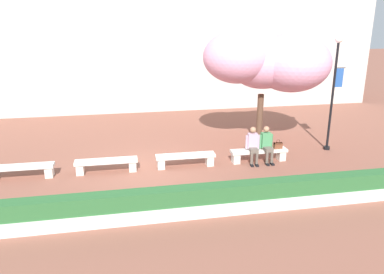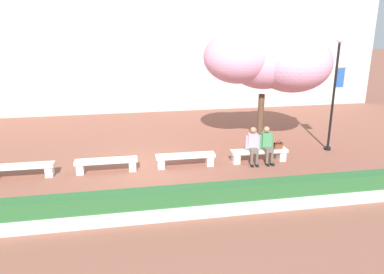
{
  "view_description": "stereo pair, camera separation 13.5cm",
  "coord_description": "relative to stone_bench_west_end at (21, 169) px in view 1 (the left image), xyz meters",
  "views": [
    {
      "loc": [
        -0.77,
        -11.94,
        4.85
      ],
      "look_at": [
        1.61,
        0.2,
        1.0
      ],
      "focal_mm": 35.0,
      "sensor_mm": 36.0,
      "label": 1
    },
    {
      "loc": [
        -0.64,
        -11.97,
        4.85
      ],
      "look_at": [
        1.61,
        0.2,
        1.0
      ],
      "focal_mm": 35.0,
      "sensor_mm": 36.0,
      "label": 2
    }
  ],
  "objects": [
    {
      "name": "stone_bench_near_east",
      "position": [
        8.03,
        0.0,
        0.0
      ],
      "size": [
        2.06,
        0.44,
        0.45
      ],
      "color": "beige",
      "rests_on": "ground"
    },
    {
      "name": "stone_bench_west_end",
      "position": [
        0.0,
        0.0,
        0.0
      ],
      "size": [
        2.06,
        0.44,
        0.45
      ],
      "color": "beige",
      "rests_on": "ground"
    },
    {
      "name": "stone_bench_near_west",
      "position": [
        2.68,
        0.0,
        0.0
      ],
      "size": [
        2.06,
        0.44,
        0.45
      ],
      "color": "beige",
      "rests_on": "ground"
    },
    {
      "name": "lamp_post_with_banner",
      "position": [
        11.15,
        0.73,
        2.3
      ],
      "size": [
        0.54,
        0.28,
        4.36
      ],
      "color": "black",
      "rests_on": "ground"
    },
    {
      "name": "person_seated_left",
      "position": [
        7.77,
        -0.05,
        0.39
      ],
      "size": [
        0.51,
        0.71,
        1.29
      ],
      "color": "black",
      "rests_on": "ground"
    },
    {
      "name": "building_facade",
      "position": [
        4.01,
        10.4,
        5.06
      ],
      "size": [
        28.0,
        4.0,
        10.73
      ],
      "primitive_type": "cube",
      "color": "#B7B2A8",
      "rests_on": "ground"
    },
    {
      "name": "cherry_tree_main",
      "position": [
        8.94,
        1.82,
        3.05
      ],
      "size": [
        4.95,
        3.11,
        4.53
      ],
      "color": "#513828",
      "rests_on": "ground"
    },
    {
      "name": "handbag",
      "position": [
        8.73,
        -0.03,
        0.27
      ],
      "size": [
        0.3,
        0.15,
        0.34
      ],
      "color": "brown",
      "rests_on": "stone_bench_near_east"
    },
    {
      "name": "planter_hedge_foreground",
      "position": [
        4.01,
        -3.39,
        0.08
      ],
      "size": [
        14.62,
        0.5,
        0.8
      ],
      "color": "beige",
      "rests_on": "ground"
    },
    {
      "name": "person_seated_right",
      "position": [
        8.28,
        -0.05,
        0.39
      ],
      "size": [
        0.51,
        0.69,
        1.29
      ],
      "color": "black",
      "rests_on": "ground"
    },
    {
      "name": "stone_bench_center",
      "position": [
        5.35,
        0.0,
        0.0
      ],
      "size": [
        2.06,
        0.44,
        0.45
      ],
      "color": "beige",
      "rests_on": "ground"
    },
    {
      "name": "ground_plane",
      "position": [
        4.01,
        0.0,
        -0.31
      ],
      "size": [
        100.0,
        100.0,
        0.0
      ],
      "primitive_type": "plane",
      "color": "brown"
    }
  ]
}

